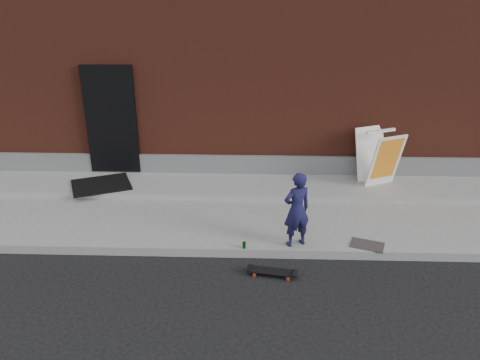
{
  "coord_description": "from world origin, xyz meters",
  "views": [
    {
      "loc": [
        0.37,
        -6.33,
        4.01
      ],
      "look_at": [
        0.13,
        0.8,
        1.0
      ],
      "focal_mm": 35.0,
      "sensor_mm": 36.0,
      "label": 1
    }
  ],
  "objects_px": {
    "skateboard": "(272,272)",
    "soda_can": "(244,245)",
    "child": "(297,210)",
    "pizza_sign": "(379,157)"
  },
  "relations": [
    {
      "from": "child",
      "to": "pizza_sign",
      "type": "height_order",
      "value": "child"
    },
    {
      "from": "skateboard",
      "to": "soda_can",
      "type": "bearing_deg",
      "value": 129.54
    },
    {
      "from": "child",
      "to": "skateboard",
      "type": "relative_size",
      "value": 1.66
    },
    {
      "from": "skateboard",
      "to": "child",
      "type": "bearing_deg",
      "value": 59.68
    },
    {
      "from": "pizza_sign",
      "to": "child",
      "type": "bearing_deg",
      "value": -127.73
    },
    {
      "from": "child",
      "to": "soda_can",
      "type": "xyz_separation_m",
      "value": [
        -0.81,
        -0.15,
        -0.56
      ]
    },
    {
      "from": "child",
      "to": "pizza_sign",
      "type": "relative_size",
      "value": 1.11
    },
    {
      "from": "child",
      "to": "skateboard",
      "type": "height_order",
      "value": "child"
    },
    {
      "from": "child",
      "to": "pizza_sign",
      "type": "bearing_deg",
      "value": -151.69
    },
    {
      "from": "skateboard",
      "to": "pizza_sign",
      "type": "relative_size",
      "value": 0.67
    }
  ]
}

